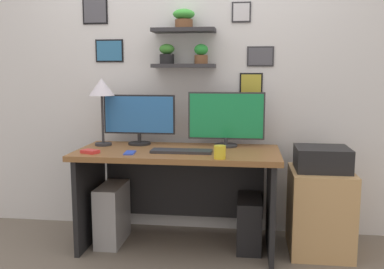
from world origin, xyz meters
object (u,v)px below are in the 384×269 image
(computer_tower_left, at_px, (112,214))
(coffee_mug, at_px, (220,152))
(monitor_right, at_px, (226,118))
(computer_mouse, at_px, (221,152))
(cell_phone, at_px, (130,153))
(keyboard, at_px, (182,151))
(computer_tower_right, at_px, (249,223))
(drawer_cabinet, at_px, (320,211))
(printer, at_px, (322,159))
(desk_lamp, at_px, (102,91))
(scissors_tray, at_px, (90,151))
(monitor_left, at_px, (139,117))
(desk, at_px, (179,176))

(computer_tower_left, bearing_deg, coffee_mug, -18.79)
(monitor_right, height_order, computer_tower_left, monitor_right)
(computer_mouse, bearing_deg, cell_phone, -174.08)
(keyboard, relative_size, computer_tower_right, 1.10)
(computer_mouse, height_order, computer_tower_right, computer_mouse)
(coffee_mug, height_order, drawer_cabinet, coffee_mug)
(printer, relative_size, computer_tower_left, 0.83)
(cell_phone, xyz_separation_m, drawer_cabinet, (1.37, 0.22, -0.45))
(desk_lamp, distance_m, computer_tower_left, 0.96)
(coffee_mug, height_order, computer_tower_left, coffee_mug)
(keyboard, height_order, desk_lamp, desk_lamp)
(computer_mouse, bearing_deg, keyboard, 177.15)
(desk_lamp, distance_m, scissors_tray, 0.53)
(printer, xyz_separation_m, computer_tower_right, (-0.52, 0.00, -0.51))
(desk_lamp, bearing_deg, computer_tower_right, -4.02)
(desk_lamp, bearing_deg, monitor_left, 17.33)
(keyboard, height_order, scissors_tray, scissors_tray)
(computer_mouse, bearing_deg, scissors_tray, -174.31)
(desk, distance_m, monitor_left, 0.58)
(monitor_left, relative_size, coffee_mug, 6.39)
(desk_lamp, xyz_separation_m, computer_tower_right, (1.16, -0.08, -0.99))
(cell_phone, bearing_deg, desk_lamp, 129.57)
(computer_mouse, bearing_deg, printer, 12.01)
(cell_phone, height_order, drawer_cabinet, cell_phone)
(monitor_left, distance_m, computer_mouse, 0.77)
(monitor_left, bearing_deg, coffee_mug, -36.24)
(drawer_cabinet, relative_size, computer_tower_right, 1.54)
(computer_mouse, bearing_deg, computer_tower_left, 172.07)
(monitor_left, bearing_deg, keyboard, -38.58)
(desk, height_order, desk_lamp, desk_lamp)
(keyboard, bearing_deg, monitor_left, 141.42)
(computer_mouse, distance_m, scissors_tray, 0.93)
(scissors_tray, distance_m, computer_tower_left, 0.58)
(drawer_cabinet, relative_size, printer, 1.63)
(drawer_cabinet, distance_m, computer_tower_left, 1.58)
(desk_lamp, xyz_separation_m, computer_tower_left, (0.10, -0.12, -0.95))
(monitor_right, xyz_separation_m, computer_tower_right, (0.19, -0.17, -0.78))
(coffee_mug, height_order, printer, coffee_mug)
(desk, relative_size, monitor_right, 2.54)
(keyboard, bearing_deg, desk_lamp, 161.30)
(keyboard, bearing_deg, printer, 7.93)
(keyboard, bearing_deg, desk, 106.14)
(monitor_left, bearing_deg, scissors_tray, -121.79)
(coffee_mug, bearing_deg, printer, 24.35)
(computer_tower_left, bearing_deg, monitor_right, 13.33)
(cell_phone, height_order, computer_tower_right, cell_phone)
(monitor_left, relative_size, drawer_cabinet, 0.93)
(monitor_right, relative_size, coffee_mug, 6.59)
(monitor_left, distance_m, computer_tower_right, 1.19)
(computer_mouse, relative_size, printer, 0.24)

